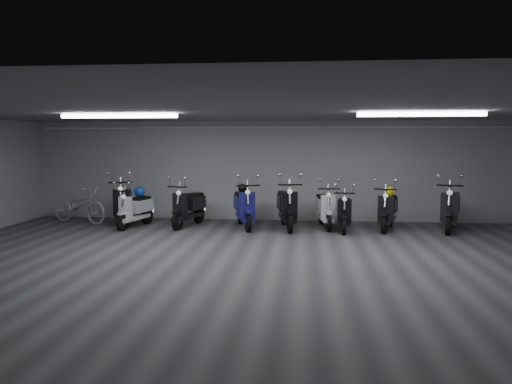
# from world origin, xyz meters

# --- Properties ---
(floor) EXTENTS (14.00, 10.00, 0.01)m
(floor) POSITION_xyz_m (0.00, 0.00, -0.01)
(floor) COLOR #3C3C3F
(floor) RESTS_ON ground
(ceiling) EXTENTS (14.00, 10.00, 0.01)m
(ceiling) POSITION_xyz_m (0.00, 0.00, 2.80)
(ceiling) COLOR slate
(ceiling) RESTS_ON ground
(back_wall) EXTENTS (14.00, 0.01, 2.80)m
(back_wall) POSITION_xyz_m (0.00, 5.00, 1.40)
(back_wall) COLOR #A4A4A6
(back_wall) RESTS_ON ground
(front_wall) EXTENTS (14.00, 0.01, 2.80)m
(front_wall) POSITION_xyz_m (0.00, -5.00, 1.40)
(front_wall) COLOR #A4A4A6
(front_wall) RESTS_ON ground
(fluor_strip_left) EXTENTS (2.40, 0.18, 0.08)m
(fluor_strip_left) POSITION_xyz_m (-3.00, 1.00, 2.74)
(fluor_strip_left) COLOR white
(fluor_strip_left) RESTS_ON ceiling
(fluor_strip_right) EXTENTS (2.40, 0.18, 0.08)m
(fluor_strip_right) POSITION_xyz_m (3.00, 1.00, 2.74)
(fluor_strip_right) COLOR white
(fluor_strip_right) RESTS_ON ceiling
(conduit) EXTENTS (13.60, 0.05, 0.05)m
(conduit) POSITION_xyz_m (0.00, 4.92, 2.62)
(conduit) COLOR white
(conduit) RESTS_ON back_wall
(scooter_0) EXTENTS (1.16, 2.08, 1.47)m
(scooter_0) POSITION_xyz_m (-4.07, 3.85, 0.73)
(scooter_0) COLOR black
(scooter_0) RESTS_ON floor
(scooter_2) EXTENTS (0.94, 1.76, 1.25)m
(scooter_2) POSITION_xyz_m (-3.58, 3.40, 0.62)
(scooter_2) COLOR silver
(scooter_2) RESTS_ON floor
(scooter_3) EXTENTS (1.02, 1.92, 1.36)m
(scooter_3) POSITION_xyz_m (-2.23, 3.69, 0.68)
(scooter_3) COLOR black
(scooter_3) RESTS_ON floor
(scooter_4) EXTENTS (1.15, 2.03, 1.43)m
(scooter_4) POSITION_xyz_m (-0.76, 3.64, 0.72)
(scooter_4) COLOR navy
(scooter_4) RESTS_ON floor
(scooter_5) EXTENTS (0.96, 2.05, 1.47)m
(scooter_5) POSITION_xyz_m (0.35, 3.61, 0.74)
(scooter_5) COLOR black
(scooter_5) RESTS_ON floor
(scooter_6) EXTENTS (0.79, 1.83, 1.32)m
(scooter_6) POSITION_xyz_m (1.32, 3.86, 0.66)
(scooter_6) COLOR white
(scooter_6) RESTS_ON floor
(scooter_7) EXTENTS (0.70, 1.71, 1.25)m
(scooter_7) POSITION_xyz_m (1.79, 3.42, 0.62)
(scooter_7) COLOR black
(scooter_7) RESTS_ON floor
(scooter_8) EXTENTS (1.09, 1.90, 1.34)m
(scooter_8) POSITION_xyz_m (2.88, 3.67, 0.67)
(scooter_8) COLOR black
(scooter_8) RESTS_ON floor
(scooter_9) EXTENTS (1.28, 2.09, 1.48)m
(scooter_9) POSITION_xyz_m (4.41, 3.68, 0.74)
(scooter_9) COLOR black
(scooter_9) RESTS_ON floor
(bicycle) EXTENTS (2.01, 1.33, 1.23)m
(bicycle) POSITION_xyz_m (-5.34, 3.93, 0.61)
(bicycle) COLOR silver
(bicycle) RESTS_ON floor
(helmet_0) EXTENTS (0.28, 0.28, 0.28)m
(helmet_0) POSITION_xyz_m (-3.52, 3.63, 0.91)
(helmet_0) COLOR #0D3A95
(helmet_0) RESTS_ON scooter_2
(helmet_1) EXTENTS (0.24, 0.24, 0.24)m
(helmet_1) POSITION_xyz_m (-0.83, 3.89, 1.00)
(helmet_1) COLOR black
(helmet_1) RESTS_ON scooter_4
(helmet_2) EXTENTS (0.25, 0.25, 0.25)m
(helmet_2) POSITION_xyz_m (2.95, 3.91, 0.96)
(helmet_2) COLOR #F7EF0E
(helmet_2) RESTS_ON scooter_8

